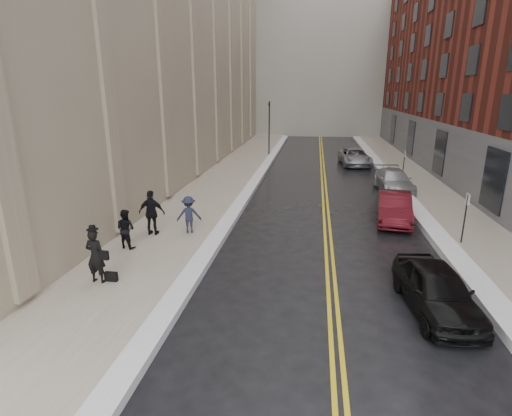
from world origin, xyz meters
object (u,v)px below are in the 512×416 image
(car_silver_near, at_px, (394,181))
(pedestrian_c, at_px, (152,213))
(car_black, at_px, (436,290))
(car_maroon, at_px, (394,208))
(pedestrian_a, at_px, (126,229))
(pedestrian_b, at_px, (189,215))
(pedestrian_main, at_px, (96,256))
(car_silver_far, at_px, (355,157))

(car_silver_near, distance_m, pedestrian_c, 15.62)
(car_black, bearing_deg, car_maroon, 81.81)
(car_black, bearing_deg, pedestrian_a, 158.55)
(car_silver_near, xyz_separation_m, pedestrian_b, (-10.34, -9.71, 0.29))
(pedestrian_main, distance_m, pedestrian_b, 5.23)
(car_silver_far, bearing_deg, pedestrian_b, -119.42)
(pedestrian_main, bearing_deg, car_silver_near, -124.70)
(car_silver_near, xyz_separation_m, pedestrian_a, (-12.28, -11.77, 0.26))
(car_maroon, relative_size, pedestrian_a, 2.73)
(car_black, xyz_separation_m, car_silver_near, (1.41, 14.76, -0.01))
(car_silver_far, bearing_deg, pedestrian_main, -117.83)
(car_black, xyz_separation_m, pedestrian_a, (-10.86, 2.98, 0.25))
(car_silver_near, bearing_deg, pedestrian_main, -132.85)
(car_black, xyz_separation_m, car_maroon, (0.31, 8.40, 0.02))
(car_maroon, relative_size, car_silver_near, 0.92)
(car_maroon, distance_m, pedestrian_main, 13.63)
(car_maroon, bearing_deg, pedestrian_main, -135.10)
(pedestrian_main, bearing_deg, car_black, -176.05)
(car_black, xyz_separation_m, pedestrian_c, (-10.42, 4.57, 0.44))
(car_maroon, distance_m, pedestrian_a, 12.42)
(car_black, xyz_separation_m, pedestrian_main, (-10.46, 0.05, 0.37))
(car_silver_near, bearing_deg, pedestrian_c, -143.22)
(car_silver_far, xyz_separation_m, pedestrian_c, (-10.23, -19.28, 0.43))
(car_silver_near, distance_m, pedestrian_a, 17.01)
(car_silver_far, bearing_deg, car_silver_near, -84.50)
(pedestrian_main, height_order, pedestrian_c, pedestrian_c)
(car_maroon, xyz_separation_m, pedestrian_a, (-11.17, -5.41, 0.23))
(pedestrian_main, xyz_separation_m, pedestrian_b, (1.53, 5.00, -0.09))
(car_maroon, xyz_separation_m, pedestrian_main, (-10.77, -8.35, 0.35))
(car_black, bearing_deg, car_silver_far, 84.36)
(car_maroon, height_order, car_silver_far, car_maroon)
(car_silver_far, relative_size, pedestrian_c, 2.57)
(car_silver_near, height_order, pedestrian_main, pedestrian_main)
(car_silver_near, height_order, car_silver_far, car_silver_far)
(car_silver_near, bearing_deg, pedestrian_a, -140.15)
(car_black, distance_m, pedestrian_b, 10.26)
(car_silver_near, relative_size, pedestrian_main, 2.59)
(car_black, xyz_separation_m, car_silver_far, (-0.19, 23.85, 0.01))
(pedestrian_a, bearing_deg, pedestrian_c, -90.89)
(pedestrian_c, bearing_deg, car_maroon, -161.46)
(car_silver_near, relative_size, car_silver_far, 0.93)
(car_maroon, xyz_separation_m, pedestrian_c, (-10.73, -3.82, 0.42))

